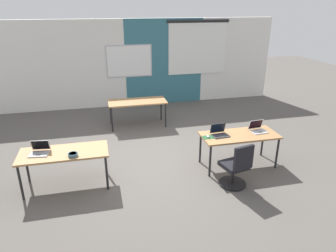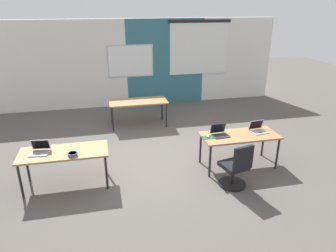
{
  "view_description": "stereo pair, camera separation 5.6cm",
  "coord_description": "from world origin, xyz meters",
  "px_view_note": "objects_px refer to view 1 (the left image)",
  "views": [
    {
      "loc": [
        -1.04,
        -5.96,
        3.27
      ],
      "look_at": [
        0.27,
        -0.38,
        0.96
      ],
      "focal_mm": 32.91,
      "sensor_mm": 36.0,
      "label": 1
    },
    {
      "loc": [
        -0.98,
        -5.97,
        3.27
      ],
      "look_at": [
        0.27,
        -0.38,
        0.96
      ],
      "focal_mm": 32.91,
      "sensor_mm": 36.0,
      "label": 2
    }
  ],
  "objects_px": {
    "laptop_near_left_end": "(40,151)",
    "snack_bowl": "(73,154)",
    "desk_near_right": "(239,137)",
    "desk_far_center": "(137,103)",
    "desk_near_left": "(64,155)",
    "chair_near_right_inner": "(236,169)",
    "laptop_near_right_end": "(258,129)",
    "mouse_near_right_inner": "(208,136)",
    "laptop_near_right_inner": "(220,133)"
  },
  "relations": [
    {
      "from": "desk_near_right",
      "to": "laptop_near_right_inner",
      "type": "relative_size",
      "value": 4.58
    },
    {
      "from": "desk_near_left",
      "to": "snack_bowl",
      "type": "bearing_deg",
      "value": -50.85
    },
    {
      "from": "desk_near_left",
      "to": "chair_near_right_inner",
      "type": "xyz_separation_m",
      "value": [
        3.1,
        -0.75,
        -0.28
      ]
    },
    {
      "from": "desk_near_right",
      "to": "mouse_near_right_inner",
      "type": "height_order",
      "value": "mouse_near_right_inner"
    },
    {
      "from": "desk_near_left",
      "to": "desk_far_center",
      "type": "xyz_separation_m",
      "value": [
        1.75,
        2.8,
        0.0
      ]
    },
    {
      "from": "desk_near_right",
      "to": "laptop_near_left_end",
      "type": "xyz_separation_m",
      "value": [
        -3.91,
        0.03,
        0.11
      ]
    },
    {
      "from": "chair_near_right_inner",
      "to": "desk_near_right",
      "type": "bearing_deg",
      "value": -130.54
    },
    {
      "from": "laptop_near_right_inner",
      "to": "chair_near_right_inner",
      "type": "relative_size",
      "value": 0.38
    },
    {
      "from": "chair_near_right_inner",
      "to": "snack_bowl",
      "type": "height_order",
      "value": "chair_near_right_inner"
    },
    {
      "from": "desk_near_right",
      "to": "chair_near_right_inner",
      "type": "relative_size",
      "value": 1.74
    },
    {
      "from": "desk_near_left",
      "to": "desk_near_right",
      "type": "height_order",
      "value": "same"
    },
    {
      "from": "desk_near_right",
      "to": "snack_bowl",
      "type": "bearing_deg",
      "value": -176.18
    },
    {
      "from": "chair_near_right_inner",
      "to": "laptop_near_right_inner",
      "type": "bearing_deg",
      "value": -100.87
    },
    {
      "from": "laptop_near_left_end",
      "to": "desk_near_left",
      "type": "bearing_deg",
      "value": 3.18
    },
    {
      "from": "mouse_near_right_inner",
      "to": "snack_bowl",
      "type": "relative_size",
      "value": 0.56
    },
    {
      "from": "mouse_near_right_inner",
      "to": "laptop_near_right_end",
      "type": "height_order",
      "value": "laptop_near_right_end"
    },
    {
      "from": "laptop_near_right_inner",
      "to": "snack_bowl",
      "type": "distance_m",
      "value": 2.91
    },
    {
      "from": "desk_near_right",
      "to": "desk_far_center",
      "type": "xyz_separation_m",
      "value": [
        -1.75,
        2.8,
        0.0
      ]
    },
    {
      "from": "snack_bowl",
      "to": "desk_near_left",
      "type": "bearing_deg",
      "value": 129.15
    },
    {
      "from": "laptop_near_left_end",
      "to": "desk_far_center",
      "type": "bearing_deg",
      "value": 59.44
    },
    {
      "from": "mouse_near_right_inner",
      "to": "laptop_near_right_inner",
      "type": "bearing_deg",
      "value": 10.07
    },
    {
      "from": "laptop_near_left_end",
      "to": "snack_bowl",
      "type": "xyz_separation_m",
      "value": [
        0.59,
        -0.25,
        -0.01
      ]
    },
    {
      "from": "desk_near_left",
      "to": "chair_near_right_inner",
      "type": "relative_size",
      "value": 1.74
    },
    {
      "from": "mouse_near_right_inner",
      "to": "desk_far_center",
      "type": "bearing_deg",
      "value": 110.8
    },
    {
      "from": "desk_near_left",
      "to": "chair_near_right_inner",
      "type": "height_order",
      "value": "chair_near_right_inner"
    },
    {
      "from": "desk_near_left",
      "to": "laptop_near_right_inner",
      "type": "xyz_separation_m",
      "value": [
        3.08,
        0.06,
        0.11
      ]
    },
    {
      "from": "desk_far_center",
      "to": "desk_near_right",
      "type": "bearing_deg",
      "value": -57.99
    },
    {
      "from": "desk_near_right",
      "to": "chair_near_right_inner",
      "type": "bearing_deg",
      "value": -117.86
    },
    {
      "from": "laptop_near_left_end",
      "to": "laptop_near_right_inner",
      "type": "distance_m",
      "value": 3.49
    },
    {
      "from": "chair_near_right_inner",
      "to": "snack_bowl",
      "type": "distance_m",
      "value": 2.99
    },
    {
      "from": "mouse_near_right_inner",
      "to": "laptop_near_right_end",
      "type": "distance_m",
      "value": 1.14
    },
    {
      "from": "laptop_near_left_end",
      "to": "laptop_near_right_inner",
      "type": "bearing_deg",
      "value": 7.85
    },
    {
      "from": "desk_far_center",
      "to": "chair_near_right_inner",
      "type": "relative_size",
      "value": 1.74
    },
    {
      "from": "desk_near_right",
      "to": "laptop_near_right_end",
      "type": "distance_m",
      "value": 0.47
    },
    {
      "from": "laptop_near_right_end",
      "to": "laptop_near_right_inner",
      "type": "bearing_deg",
      "value": 174.84
    },
    {
      "from": "laptop_near_right_inner",
      "to": "desk_near_right",
      "type": "bearing_deg",
      "value": -11.77
    },
    {
      "from": "desk_far_center",
      "to": "chair_near_right_inner",
      "type": "distance_m",
      "value": 3.81
    },
    {
      "from": "laptop_near_left_end",
      "to": "snack_bowl",
      "type": "distance_m",
      "value": 0.64
    },
    {
      "from": "desk_near_left",
      "to": "desk_far_center",
      "type": "distance_m",
      "value": 3.3
    },
    {
      "from": "desk_far_center",
      "to": "laptop_near_left_end",
      "type": "relative_size",
      "value": 4.37
    },
    {
      "from": "desk_near_left",
      "to": "mouse_near_right_inner",
      "type": "xyz_separation_m",
      "value": [
        2.81,
        0.01,
        0.08
      ]
    },
    {
      "from": "desk_far_center",
      "to": "snack_bowl",
      "type": "bearing_deg",
      "value": -117.45
    },
    {
      "from": "mouse_near_right_inner",
      "to": "laptop_near_right_end",
      "type": "bearing_deg",
      "value": 3.02
    },
    {
      "from": "laptop_near_right_inner",
      "to": "laptop_near_right_end",
      "type": "distance_m",
      "value": 0.87
    },
    {
      "from": "laptop_near_left_end",
      "to": "laptop_near_right_end",
      "type": "distance_m",
      "value": 4.36
    },
    {
      "from": "desk_near_left",
      "to": "laptop_near_right_end",
      "type": "relative_size",
      "value": 4.46
    },
    {
      "from": "desk_far_center",
      "to": "chair_near_right_inner",
      "type": "height_order",
      "value": "chair_near_right_inner"
    },
    {
      "from": "chair_near_right_inner",
      "to": "snack_bowl",
      "type": "xyz_separation_m",
      "value": [
        -2.92,
        0.53,
        0.38
      ]
    },
    {
      "from": "desk_near_left",
      "to": "chair_near_right_inner",
      "type": "bearing_deg",
      "value": -13.66
    },
    {
      "from": "desk_near_right",
      "to": "laptop_near_right_inner",
      "type": "xyz_separation_m",
      "value": [
        -0.42,
        0.06,
        0.11
      ]
    }
  ]
}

